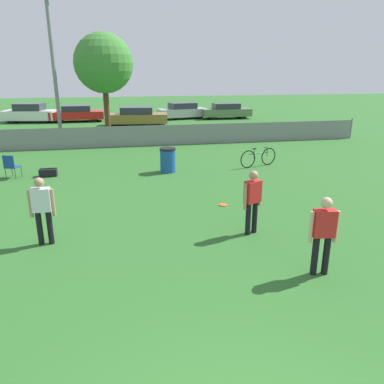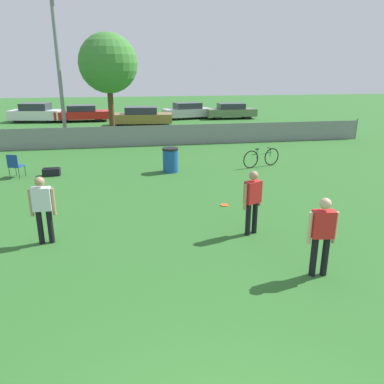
{
  "view_description": "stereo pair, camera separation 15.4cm",
  "coord_description": "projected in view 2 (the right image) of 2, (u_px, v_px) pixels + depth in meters",
  "views": [
    {
      "loc": [
        -1.02,
        -2.27,
        3.88
      ],
      "look_at": [
        0.71,
        6.3,
        1.05
      ],
      "focal_mm": 35.0,
      "sensor_mm": 36.0,
      "label": 1
    },
    {
      "loc": [
        -0.86,
        -2.3,
        3.88
      ],
      "look_at": [
        0.71,
        6.3,
        1.05
      ],
      "focal_mm": 35.0,
      "sensor_mm": 36.0,
      "label": 2
    }
  ],
  "objects": [
    {
      "name": "parked_car_tan",
      "position": [
        142.0,
        116.0,
        27.82
      ],
      "size": [
        4.64,
        2.28,
        1.37
      ],
      "rotation": [
        0.0,
        0.0,
        -0.12
      ],
      "color": "black",
      "rests_on": "ground_plane"
    },
    {
      "name": "gear_bag_sideline",
      "position": [
        52.0,
        172.0,
        14.56
      ],
      "size": [
        0.64,
        0.35,
        0.31
      ],
      "color": "black",
      "rests_on": "ground_plane"
    },
    {
      "name": "bicycle_sideline",
      "position": [
        261.0,
        158.0,
        15.83
      ],
      "size": [
        1.78,
        0.65,
        0.81
      ],
      "rotation": [
        0.0,
        0.0,
        0.3
      ],
      "color": "black",
      "rests_on": "ground_plane"
    },
    {
      "name": "light_pole",
      "position": [
        58.0,
        57.0,
        19.76
      ],
      "size": [
        0.9,
        0.36,
        7.7
      ],
      "color": "gray",
      "rests_on": "ground_plane"
    },
    {
      "name": "frisbee_disc",
      "position": [
        224.0,
        205.0,
        11.33
      ],
      "size": [
        0.25,
        0.25,
        0.03
      ],
      "color": "#E5591E",
      "rests_on": "ground_plane"
    },
    {
      "name": "player_defender_red",
      "position": [
        322.0,
        232.0,
        7.19
      ],
      "size": [
        0.57,
        0.27,
        1.62
      ],
      "rotation": [
        0.0,
        0.0,
        -0.14
      ],
      "color": "black",
      "rests_on": "ground_plane"
    },
    {
      "name": "parked_car_silver",
      "position": [
        187.0,
        111.0,
        31.82
      ],
      "size": [
        4.38,
        2.48,
        1.34
      ],
      "rotation": [
        0.0,
        0.0,
        0.2
      ],
      "color": "black",
      "rests_on": "ground_plane"
    },
    {
      "name": "parked_car_white",
      "position": [
        36.0,
        113.0,
        29.84
      ],
      "size": [
        4.28,
        2.46,
        1.47
      ],
      "rotation": [
        0.0,
        0.0,
        -0.17
      ],
      "color": "black",
      "rests_on": "ground_plane"
    },
    {
      "name": "player_receiver_white",
      "position": [
        43.0,
        205.0,
        8.59
      ],
      "size": [
        0.57,
        0.22,
        1.62
      ],
      "rotation": [
        0.0,
        0.0,
        -0.01
      ],
      "color": "black",
      "rests_on": "ground_plane"
    },
    {
      "name": "folding_chair_sideline",
      "position": [
        15.0,
        164.0,
        14.15
      ],
      "size": [
        0.57,
        0.57,
        0.91
      ],
      "rotation": [
        0.0,
        0.0,
        2.79
      ],
      "color": "#333338",
      "rests_on": "ground_plane"
    },
    {
      "name": "trash_bin",
      "position": [
        170.0,
        160.0,
        15.0
      ],
      "size": [
        0.64,
        0.64,
        0.98
      ],
      "color": "#194C99",
      "rests_on": "ground_plane"
    },
    {
      "name": "tree_near_pole",
      "position": [
        108.0,
        64.0,
        21.05
      ],
      "size": [
        3.31,
        3.31,
        5.97
      ],
      "color": "#4C331E",
      "rests_on": "ground_plane"
    },
    {
      "name": "parked_car_red",
      "position": [
        82.0,
        113.0,
        30.21
      ],
      "size": [
        4.22,
        1.86,
        1.28
      ],
      "rotation": [
        0.0,
        0.0,
        0.02
      ],
      "color": "black",
      "rests_on": "ground_plane"
    },
    {
      "name": "parked_car_olive",
      "position": [
        231.0,
        111.0,
        31.95
      ],
      "size": [
        4.2,
        1.7,
        1.29
      ],
      "rotation": [
        0.0,
        0.0,
        -0.01
      ],
      "color": "black",
      "rests_on": "ground_plane"
    },
    {
      "name": "player_thrower_red",
      "position": [
        252.0,
        198.0,
        9.09
      ],
      "size": [
        0.53,
        0.38,
        1.62
      ],
      "rotation": [
        0.0,
        0.0,
        0.44
      ],
      "color": "black",
      "rests_on": "ground_plane"
    },
    {
      "name": "fence_backline",
      "position": [
        140.0,
        136.0,
        20.17
      ],
      "size": [
        25.78,
        0.07,
        1.21
      ],
      "color": "gray",
      "rests_on": "ground_plane"
    }
  ]
}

